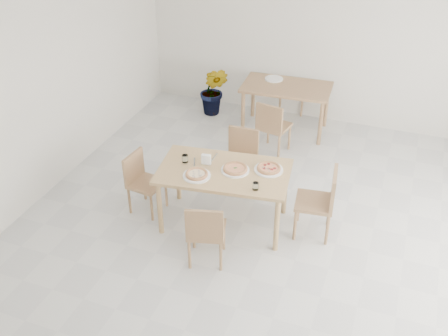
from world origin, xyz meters
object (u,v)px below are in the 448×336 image
(potted_plant, at_px, (214,91))
(second_table, at_px, (286,92))
(tumbler_a, at_px, (185,159))
(chair_west, at_px, (141,178))
(pizza_pepperoni, at_px, (269,168))
(napkin_holder, at_px, (206,160))
(pizza_margherita, at_px, (235,168))
(plate_empty, at_px, (274,79))
(tumbler_b, at_px, (256,186))
(plate_pepperoni, at_px, (269,170))
(chair_north, at_px, (241,155))
(plate_margherita, at_px, (235,170))
(chair_east, at_px, (322,199))
(chair_back_n, at_px, (290,82))
(plate_mushroom, at_px, (197,176))
(pizza_mushroom, at_px, (197,174))
(main_table, at_px, (224,176))
(chair_south, at_px, (206,230))
(chair_back_s, at_px, (272,125))

(potted_plant, bearing_deg, second_table, -5.62)
(tumbler_a, bearing_deg, chair_west, -170.96)
(pizza_pepperoni, relative_size, napkin_holder, 2.65)
(chair_west, bearing_deg, potted_plant, 9.14)
(napkin_holder, bearing_deg, pizza_margherita, -9.30)
(chair_west, relative_size, plate_empty, 2.72)
(second_table, bearing_deg, tumbler_b, -85.51)
(tumbler_b, relative_size, napkin_holder, 0.65)
(pizza_margherita, xyz_separation_m, second_table, (-0.05, 2.50, -0.13))
(plate_pepperoni, bearing_deg, pizza_margherita, -158.05)
(chair_north, bearing_deg, pizza_pepperoni, -49.74)
(chair_west, bearing_deg, napkin_holder, -74.52)
(second_table, bearing_deg, plate_empty, 142.53)
(plate_margherita, bearing_deg, chair_east, 9.34)
(plate_pepperoni, height_order, chair_back_n, chair_back_n)
(plate_mushroom, xyz_separation_m, tumbler_b, (0.69, -0.01, 0.03))
(chair_west, height_order, chair_back_n, chair_back_n)
(tumbler_a, distance_m, potted_plant, 2.77)
(pizza_mushroom, height_order, plate_empty, pizza_mushroom)
(chair_east, height_order, tumbler_a, chair_east)
(potted_plant, bearing_deg, main_table, -66.18)
(pizza_mushroom, xyz_separation_m, potted_plant, (-0.93, 2.88, -0.36))
(plate_mushroom, bearing_deg, pizza_margherita, 35.12)
(main_table, bearing_deg, potted_plant, 106.25)
(chair_south, xyz_separation_m, chair_west, (-1.12, 0.66, -0.02))
(napkin_holder, bearing_deg, pizza_pepperoni, 2.67)
(main_table, bearing_deg, plate_mushroom, -145.20)
(plate_mushroom, bearing_deg, chair_back_s, 80.78)
(plate_margherita, relative_size, second_table, 0.24)
(main_table, height_order, second_table, same)
(main_table, distance_m, tumbler_a, 0.50)
(pizza_margherita, bearing_deg, plate_pepperoni, 21.95)
(napkin_holder, xyz_separation_m, chair_back_s, (0.31, 1.70, -0.33))
(pizza_margherita, distance_m, napkin_holder, 0.36)
(chair_east, relative_size, potted_plant, 1.02)
(chair_south, distance_m, plate_pepperoni, 1.05)
(plate_margherita, distance_m, pizza_margherita, 0.02)
(chair_west, bearing_deg, chair_south, -114.02)
(second_table, bearing_deg, chair_north, -98.13)
(pizza_margherita, distance_m, chair_back_n, 3.24)
(chair_west, xyz_separation_m, plate_margherita, (1.17, 0.12, 0.31))
(plate_margherita, bearing_deg, napkin_holder, 178.67)
(chair_back_s, height_order, plate_empty, chair_back_s)
(chair_south, xyz_separation_m, pizza_mushroom, (-0.31, 0.52, 0.32))
(chair_west, bearing_deg, chair_north, -40.60)
(tumbler_b, bearing_deg, pizza_mushroom, 178.99)
(plate_margherita, distance_m, plate_empty, 2.69)
(plate_pepperoni, height_order, pizza_margherita, pizza_margherita)
(second_table, distance_m, chair_back_n, 0.75)
(plate_mushroom, distance_m, pizza_mushroom, 0.02)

